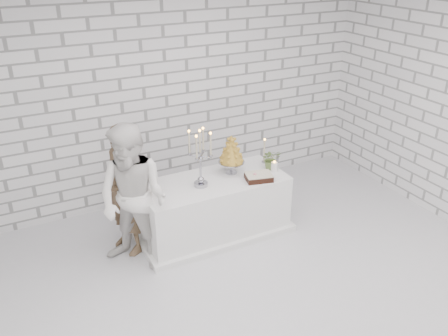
{
  "coord_description": "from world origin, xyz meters",
  "views": [
    {
      "loc": [
        -2.13,
        -3.34,
        3.39
      ],
      "look_at": [
        0.09,
        0.97,
        1.05
      ],
      "focal_mm": 37.87,
      "sensor_mm": 36.0,
      "label": 1
    }
  ],
  "objects_px": {
    "bride": "(133,199)",
    "candelabra": "(200,158)",
    "cake_table": "(214,207)",
    "groom": "(124,191)",
    "croquembouche": "(231,154)"
  },
  "relations": [
    {
      "from": "bride",
      "to": "candelabra",
      "type": "distance_m",
      "value": 0.91
    },
    {
      "from": "bride",
      "to": "candelabra",
      "type": "bearing_deg",
      "value": 58.09
    },
    {
      "from": "cake_table",
      "to": "candelabra",
      "type": "bearing_deg",
      "value": -163.91
    },
    {
      "from": "bride",
      "to": "groom",
      "type": "bearing_deg",
      "value": 141.35
    },
    {
      "from": "candelabra",
      "to": "croquembouche",
      "type": "distance_m",
      "value": 0.52
    },
    {
      "from": "cake_table",
      "to": "bride",
      "type": "xyz_separation_m",
      "value": [
        -1.06,
        -0.18,
        0.48
      ]
    },
    {
      "from": "bride",
      "to": "candelabra",
      "type": "height_order",
      "value": "bride"
    },
    {
      "from": "bride",
      "to": "croquembouche",
      "type": "bearing_deg",
      "value": 60.94
    },
    {
      "from": "groom",
      "to": "bride",
      "type": "distance_m",
      "value": 0.34
    },
    {
      "from": "bride",
      "to": "croquembouche",
      "type": "distance_m",
      "value": 1.39
    },
    {
      "from": "groom",
      "to": "candelabra",
      "type": "xyz_separation_m",
      "value": [
        0.88,
        -0.21,
        0.31
      ]
    },
    {
      "from": "cake_table",
      "to": "croquembouche",
      "type": "distance_m",
      "value": 0.7
    },
    {
      "from": "groom",
      "to": "croquembouche",
      "type": "bearing_deg",
      "value": 63.75
    },
    {
      "from": "groom",
      "to": "croquembouche",
      "type": "relative_size",
      "value": 3.12
    },
    {
      "from": "candelabra",
      "to": "cake_table",
      "type": "bearing_deg",
      "value": 16.09
    }
  ]
}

